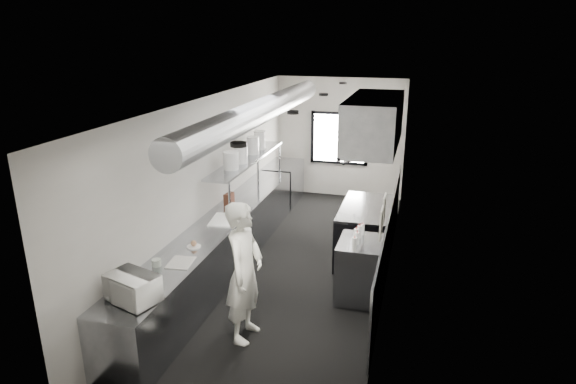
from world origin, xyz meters
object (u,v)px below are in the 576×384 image
Objects in this scene: line_cook at (244,272)px; knife_block at (229,200)px; plate_stack_c at (253,145)px; plate_stack_a at (231,161)px; deli_tub_b at (157,263)px; small_plate at (194,247)px; range at (364,232)px; plate_stack_d at (260,140)px; squeeze_bottle_d at (359,232)px; squeeze_bottle_e at (363,229)px; plate_stack_b at (241,155)px; prep_counter at (220,247)px; exhaust_hood at (374,122)px; pass_shelf at (248,160)px; deli_tub_a at (133,281)px; squeeze_bottle_c at (356,235)px; bottle_station at (360,270)px; squeeze_bottle_b at (357,238)px; microwave at (132,288)px; far_work_table at (283,183)px; squeeze_bottle_a at (354,244)px; cutting_board at (225,220)px.

line_cook is 2.55m from knife_block.
plate_stack_a is at bearing -89.60° from plate_stack_c.
line_cook is at bearing 4.71° from deli_tub_b.
range is at bearing 46.12° from small_plate.
plate_stack_d is at bearing 97.42° from knife_block.
squeeze_bottle_d is 1.15× the size of squeeze_bottle_e.
plate_stack_a is 1.02× the size of plate_stack_b.
prep_counter is 3.75× the size of range.
squeeze_bottle_d is (2.29, -0.77, -0.73)m from plate_stack_a.
range is (-0.06, 0.00, -1.92)m from exhaust_hood.
plate_stack_a is (-0.00, -0.80, 0.19)m from pass_shelf.
plate_stack_a is at bearing 93.58° from prep_counter.
pass_shelf is at bearing -88.67° from plate_stack_d.
range is 11.06× the size of deli_tub_a.
pass_shelf is at bearing 94.34° from knife_block.
knife_block is 0.79× the size of plate_stack_b.
squeeze_bottle_c is at bearing -47.29° from plate_stack_d.
exhaust_hood reaches higher than prep_counter.
line_cook is (-1.29, -1.38, 0.47)m from bottle_station.
exhaust_hood is at bearing 88.92° from squeeze_bottle_c.
squeeze_bottle_b is at bearing 38.12° from deli_tub_a.
microwave is 3.29m from plate_stack_a.
bottle_station is at bearing -67.70° from squeeze_bottle_d.
plate_stack_d is at bearing 91.94° from small_plate.
bottle_station and far_work_table have the same top height.
exhaust_hood reaches higher than squeeze_bottle_a.
plate_stack_b is (0.02, 0.44, -0.00)m from plate_stack_a.
squeeze_bottle_b reaches higher than deli_tub_a.
deli_tub_b is at bearing -150.23° from squeeze_bottle_b.
plate_stack_d is at bearing 132.71° from squeeze_bottle_c.
far_work_table is 4.42m from squeeze_bottle_d.
squeeze_bottle_a is at bearing -46.00° from plate_stack_c.
squeeze_bottle_c reaches higher than squeeze_bottle_e.
microwave is at bearing -130.93° from squeeze_bottle_e.
plate_stack_a is (-2.23, -0.50, 1.25)m from range.
small_plate is 3.38m from plate_stack_d.
squeeze_bottle_a is (2.35, -1.25, -0.02)m from knife_block.
line_cook is 1.11m from small_plate.
squeeze_bottle_d reaches higher than deli_tub_b.
knife_block is at bearing 156.82° from squeeze_bottle_b.
small_plate reaches higher than prep_counter.
squeeze_bottle_b is at bearing -60.73° from far_work_table.
exhaust_hood is 7.28× the size of plate_stack_a.
squeeze_bottle_c is (2.22, -0.22, 0.55)m from prep_counter.
plate_stack_c is at bearing 91.86° from pass_shelf.
range reaches higher than far_work_table.
plate_stack_d is 1.89× the size of squeeze_bottle_d.
microwave is at bearing -88.86° from plate_stack_c.
pass_shelf reaches higher than microwave.
cutting_board is (0.08, -3.65, 0.46)m from far_work_table.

